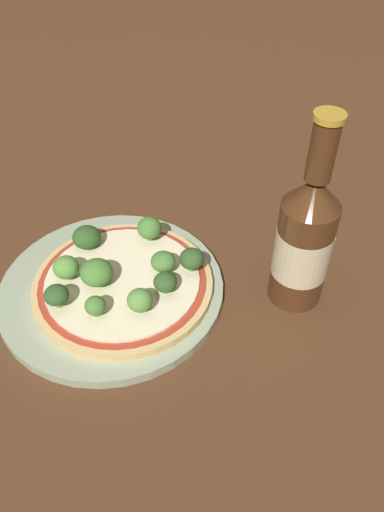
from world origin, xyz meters
TOP-DOWN VIEW (x-y plane):
  - ground_plane at (0.00, 0.00)m, footprint 3.00×3.00m
  - plate at (0.01, -0.01)m, footprint 0.26×0.26m
  - pizza at (0.03, -0.00)m, footprint 0.20×0.20m
  - broccoli_floret_0 at (0.02, -0.03)m, footprint 0.04×0.04m
  - broccoli_floret_1 at (0.04, 0.04)m, footprint 0.03×0.03m
  - broccoli_floret_2 at (0.08, -0.01)m, footprint 0.03×0.03m
  - broccoli_floret_3 at (-0.01, 0.06)m, footprint 0.03×0.03m
  - broccoli_floret_4 at (0.06, -0.05)m, footprint 0.02×0.02m
  - broccoli_floret_5 at (-0.05, -0.01)m, footprint 0.03×0.03m
  - broccoli_floret_6 at (0.02, -0.07)m, footprint 0.03×0.03m
  - broccoli_floret_7 at (-0.01, -0.05)m, footprint 0.03×0.03m
  - broccoli_floret_8 at (0.07, 0.03)m, footprint 0.03×0.03m
  - broccoli_floret_9 at (0.06, 0.07)m, footprint 0.03×0.03m
  - beer_bottle at (0.14, 0.16)m, footprint 0.06×0.06m

SIDE VIEW (x-z plane):
  - ground_plane at x=0.00m, z-range 0.00..0.00m
  - plate at x=0.01m, z-range 0.00..0.01m
  - pizza at x=0.03m, z-range 0.01..0.03m
  - broccoli_floret_5 at x=-0.05m, z-range 0.03..0.05m
  - broccoli_floret_4 at x=0.06m, z-range 0.03..0.05m
  - broccoli_floret_8 at x=0.07m, z-range 0.03..0.05m
  - broccoli_floret_7 at x=-0.01m, z-range 0.03..0.06m
  - broccoli_floret_1 at x=0.04m, z-range 0.03..0.06m
  - broccoli_floret_2 at x=0.08m, z-range 0.03..0.06m
  - broccoli_floret_6 at x=0.02m, z-range 0.03..0.06m
  - broccoli_floret_9 at x=0.06m, z-range 0.03..0.06m
  - broccoli_floret_0 at x=0.02m, z-range 0.03..0.06m
  - broccoli_floret_3 at x=-0.01m, z-range 0.03..0.06m
  - beer_bottle at x=0.14m, z-range -0.03..0.20m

